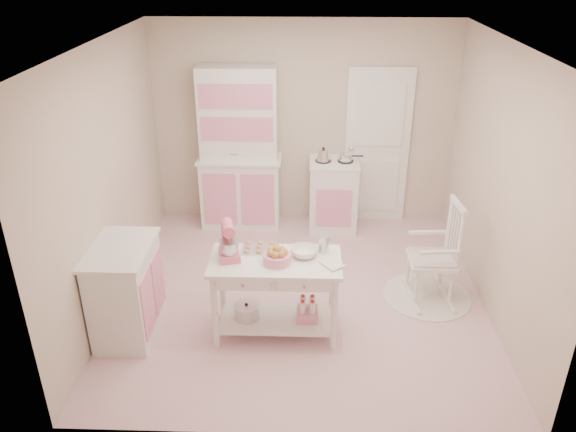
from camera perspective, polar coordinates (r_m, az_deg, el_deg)
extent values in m
plane|color=pink|center=(6.06, 1.28, -7.96)|extent=(3.80, 3.80, 0.00)
cube|color=white|center=(5.08, 1.58, 17.09)|extent=(3.80, 3.80, 0.04)
cube|color=beige|center=(7.23, 1.57, 9.27)|extent=(3.80, 0.04, 2.60)
cube|color=beige|center=(3.76, 1.12, -7.80)|extent=(3.80, 0.04, 2.60)
cube|color=beige|center=(5.77, -17.83, 3.52)|extent=(0.04, 3.80, 2.60)
cube|color=beige|center=(5.75, 20.72, 2.99)|extent=(0.04, 3.80, 2.60)
cube|color=white|center=(7.35, 9.03, 6.93)|extent=(0.82, 0.05, 2.04)
cube|color=white|center=(7.13, -4.99, 6.74)|extent=(1.06, 0.50, 2.08)
cube|color=white|center=(7.26, 4.59, 2.19)|extent=(0.62, 0.57, 0.92)
cube|color=white|center=(5.51, -16.12, -7.28)|extent=(0.54, 0.84, 0.92)
cylinder|color=white|center=(6.21, 13.90, -7.88)|extent=(0.92, 0.92, 0.01)
cube|color=white|center=(5.93, 14.46, -3.50)|extent=(0.54, 0.76, 1.10)
cube|color=white|center=(5.32, -1.26, -8.18)|extent=(1.20, 0.60, 0.80)
cube|color=#EC6389|center=(5.08, -6.05, -2.60)|extent=(0.26, 0.32, 0.34)
cube|color=silver|center=(5.27, -2.83, -3.37)|extent=(0.34, 0.24, 0.02)
cylinder|color=pink|center=(5.04, -1.11, -4.32)|extent=(0.25, 0.25, 0.09)
imported|color=white|center=(5.15, 1.64, -3.69)|extent=(0.25, 0.25, 0.08)
cylinder|color=silver|center=(5.20, 3.64, -2.84)|extent=(0.10, 0.10, 0.17)
imported|color=white|center=(4.99, 3.81, -5.15)|extent=(0.24, 0.26, 0.02)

